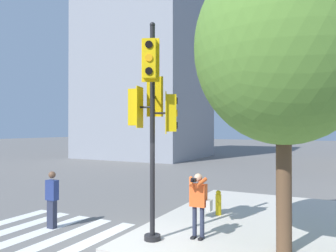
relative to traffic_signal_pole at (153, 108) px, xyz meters
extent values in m
plane|color=slate|center=(-0.34, -0.61, -3.36)|extent=(160.00, 160.00, 0.00)
cube|color=#BCB7AD|center=(3.16, 2.89, -3.29)|extent=(8.00, 8.00, 0.14)
cube|color=silver|center=(-1.54, -0.34, -3.36)|extent=(0.45, 3.20, 0.01)
cube|color=silver|center=(-2.41, -0.34, -3.36)|extent=(0.45, 3.20, 0.01)
cube|color=silver|center=(-3.28, -0.34, -3.36)|extent=(0.45, 3.20, 0.01)
cube|color=silver|center=(-4.14, -0.34, -3.36)|extent=(0.45, 3.20, 0.01)
cube|color=silver|center=(-5.01, -0.34, -3.36)|extent=(0.45, 3.20, 0.01)
cylinder|color=black|center=(0.00, -0.02, -3.16)|extent=(0.40, 0.40, 0.12)
cylinder|color=black|center=(0.00, -0.02, -0.56)|extent=(0.12, 0.12, 5.08)
sphere|color=black|center=(0.00, -0.02, 2.03)|extent=(0.14, 0.14, 0.14)
cylinder|color=black|center=(-0.06, 0.17, 0.30)|extent=(0.14, 0.28, 0.05)
cube|color=#E5B70C|center=(-0.15, 0.41, 0.30)|extent=(0.36, 0.32, 0.90)
cube|color=#E5B70C|center=(-0.10, 0.29, 0.30)|extent=(0.41, 0.16, 1.02)
cylinder|color=black|center=(-0.19, 0.54, 0.60)|extent=(0.17, 0.08, 0.17)
cylinder|color=orange|center=(-0.19, 0.54, 0.30)|extent=(0.17, 0.08, 0.17)
cylinder|color=black|center=(-0.19, 0.54, 0.00)|extent=(0.17, 0.08, 0.17)
cylinder|color=black|center=(0.08, -0.21, 1.09)|extent=(0.15, 0.28, 0.05)
cube|color=#E5B70C|center=(0.18, -0.45, 1.09)|extent=(0.37, 0.34, 0.90)
cube|color=#E5B70C|center=(0.13, -0.33, 1.09)|extent=(0.40, 0.18, 1.02)
cylinder|color=black|center=(0.23, -0.58, 1.39)|extent=(0.17, 0.09, 0.17)
cylinder|color=orange|center=(0.23, -0.58, 1.09)|extent=(0.17, 0.09, 0.17)
cylinder|color=black|center=(0.23, -0.58, 0.79)|extent=(0.17, 0.09, 0.17)
cylinder|color=black|center=(-0.20, -0.06, 0.01)|extent=(0.29, 0.10, 0.05)
cube|color=#E5B70C|center=(-0.45, -0.11, 0.01)|extent=(0.29, 0.34, 0.90)
cube|color=#E5B70C|center=(-0.32, -0.08, 0.01)|extent=(0.10, 0.42, 1.02)
cylinder|color=black|center=(-0.58, -0.13, 0.31)|extent=(0.06, 0.17, 0.17)
cylinder|color=orange|center=(-0.58, -0.13, 0.01)|extent=(0.06, 0.17, 0.17)
cylinder|color=black|center=(-0.58, -0.13, -0.29)|extent=(0.06, 0.17, 0.17)
cylinder|color=black|center=(0.18, 0.07, -0.13)|extent=(0.27, 0.17, 0.05)
cube|color=#E5B70C|center=(0.42, 0.19, -0.13)|extent=(0.35, 0.38, 0.90)
cube|color=#E5B70C|center=(0.30, 0.13, -0.13)|extent=(0.21, 0.39, 1.02)
cylinder|color=black|center=(0.54, 0.25, 0.17)|extent=(0.10, 0.17, 0.17)
cylinder|color=orange|center=(0.54, 0.25, -0.13)|extent=(0.10, 0.17, 0.17)
cylinder|color=black|center=(0.54, 0.25, -0.43)|extent=(0.10, 0.17, 0.17)
cube|color=black|center=(0.85, 0.55, -3.19)|extent=(0.09, 0.24, 0.05)
cube|color=black|center=(1.05, 0.55, -3.19)|extent=(0.09, 0.24, 0.05)
cylinder|color=#282D42|center=(0.85, 0.61, -2.83)|extent=(0.11, 0.11, 0.78)
cylinder|color=#282D42|center=(1.05, 0.61, -2.83)|extent=(0.11, 0.11, 0.78)
cube|color=#E55623|center=(0.95, 0.61, -2.16)|extent=(0.40, 0.22, 0.55)
sphere|color=tan|center=(0.95, 0.61, -1.72)|extent=(0.20, 0.20, 0.20)
cube|color=black|center=(0.95, 0.30, -1.74)|extent=(0.12, 0.10, 0.09)
cylinder|color=black|center=(0.95, 0.23, -1.74)|extent=(0.06, 0.08, 0.06)
cylinder|color=#E55623|center=(0.81, 0.47, -1.81)|extent=(0.23, 0.35, 0.22)
cylinder|color=#E55623|center=(1.08, 0.47, -1.81)|extent=(0.23, 0.35, 0.22)
cube|color=#B7B2A8|center=(1.23, 0.63, -2.39)|extent=(0.10, 0.20, 0.26)
cube|color=#282D42|center=(-3.25, -0.13, -2.96)|extent=(0.24, 0.16, 0.81)
cube|color=navy|center=(-3.25, -0.13, -2.27)|extent=(0.34, 0.20, 0.57)
sphere|color=brown|center=(-3.25, -0.13, -1.84)|extent=(0.20, 0.20, 0.20)
cylinder|color=brown|center=(2.97, 0.58, -1.65)|extent=(0.33, 0.33, 3.13)
ellipsoid|color=#568433|center=(2.97, 0.58, 1.28)|extent=(3.92, 3.92, 4.32)
cylinder|color=yellow|center=(0.69, 2.93, -2.90)|extent=(0.18, 0.18, 0.64)
sphere|color=yellow|center=(0.69, 2.93, -2.53)|extent=(0.16, 0.16, 0.16)
cylinder|color=yellow|center=(0.69, 2.81, -2.83)|extent=(0.08, 0.06, 0.08)
cube|color=gray|center=(-13.34, 21.66, 6.58)|extent=(11.24, 10.00, 19.88)
camera|label=1|loc=(3.99, -6.94, -0.52)|focal=35.00mm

